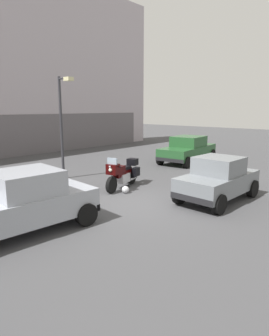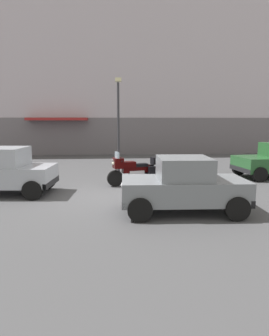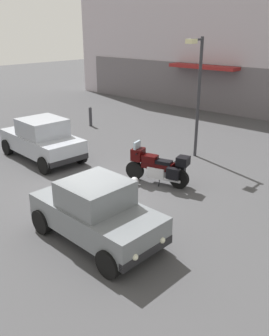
% 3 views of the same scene
% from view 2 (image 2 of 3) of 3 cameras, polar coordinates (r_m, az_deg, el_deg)
% --- Properties ---
extents(ground_plane, '(80.00, 80.00, 0.00)m').
position_cam_2_polar(ground_plane, '(10.02, -5.13, -5.57)').
color(ground_plane, '#424244').
extents(building_facade_rear, '(30.79, 3.40, 12.44)m').
position_cam_2_polar(building_facade_rear, '(23.93, -4.78, 17.80)').
color(building_facade_rear, '#B2A8B2').
rests_on(building_facade_rear, ground).
extents(motorcycle, '(2.23, 1.04, 1.36)m').
position_cam_2_polar(motorcycle, '(11.66, 0.28, -0.33)').
color(motorcycle, black).
rests_on(motorcycle, ground).
extents(helmet, '(0.28, 0.28, 0.28)m').
position_cam_2_polar(helmet, '(11.12, -1.98, -3.32)').
color(helmet, silver).
rests_on(helmet, ground).
extents(car_compact_side, '(3.52, 1.81, 1.56)m').
position_cam_2_polar(car_compact_side, '(8.23, 9.53, -3.39)').
color(car_compact_side, slate).
rests_on(car_compact_side, ground).
extents(streetlamp_curbside, '(0.28, 0.94, 4.58)m').
position_cam_2_polar(streetlamp_curbside, '(14.56, -3.17, 10.14)').
color(streetlamp_curbside, '#2D2D33').
rests_on(streetlamp_curbside, ground).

